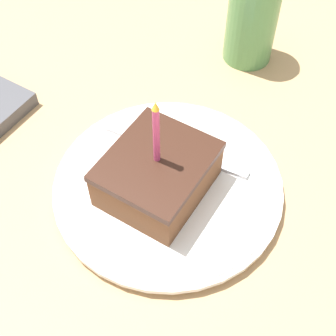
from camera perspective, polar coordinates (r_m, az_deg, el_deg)
The scene contains 5 objects.
ground_plane at distance 0.59m, azimuth -0.69°, elevation -1.08°, with size 2.40×2.40×0.04m.
plate at distance 0.55m, azimuth 0.00°, elevation -2.18°, with size 0.27×0.27×0.02m.
cake_slice at distance 0.52m, azimuth -1.29°, elevation -0.71°, with size 0.10×0.12×0.14m.
fork at distance 0.58m, azimuth -0.28°, elevation 2.92°, with size 0.19×0.04×0.00m.
bottle at distance 0.70m, azimuth 10.28°, elevation 17.77°, with size 0.07×0.07×0.17m.
Camera 1 is at (-0.19, 0.30, 0.46)m, focal length 50.00 mm.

